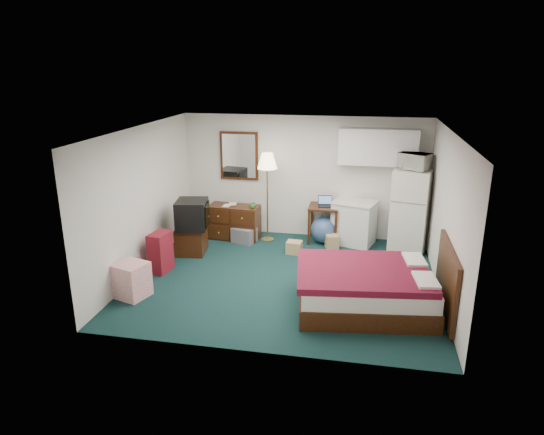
% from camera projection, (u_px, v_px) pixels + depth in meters
% --- Properties ---
extents(floor, '(5.00, 4.50, 0.01)m').
position_uv_depth(floor, '(285.00, 278.00, 8.24)').
color(floor, black).
rests_on(floor, ground).
extents(ceiling, '(5.00, 4.50, 0.01)m').
position_uv_depth(ceiling, '(287.00, 130.00, 7.48)').
color(ceiling, silver).
rests_on(ceiling, walls).
extents(walls, '(5.01, 4.51, 2.50)m').
position_uv_depth(walls, '(286.00, 208.00, 7.86)').
color(walls, silver).
rests_on(walls, floor).
extents(mirror, '(0.80, 0.06, 1.00)m').
position_uv_depth(mirror, '(239.00, 156.00, 10.05)').
color(mirror, white).
rests_on(mirror, walls).
extents(upper_cabinets, '(1.50, 0.35, 0.70)m').
position_uv_depth(upper_cabinets, '(378.00, 147.00, 9.32)').
color(upper_cabinets, silver).
rests_on(upper_cabinets, walls).
extents(headboard, '(0.06, 1.56, 1.00)m').
position_uv_depth(headboard, '(447.00, 280.00, 6.88)').
color(headboard, black).
rests_on(headboard, walls).
extents(dresser, '(1.07, 0.55, 0.70)m').
position_uv_depth(dresser, '(234.00, 222.00, 10.01)').
color(dresser, black).
rests_on(dresser, floor).
extents(floor_lamp, '(0.49, 0.49, 1.81)m').
position_uv_depth(floor_lamp, '(267.00, 198.00, 9.74)').
color(floor_lamp, gold).
rests_on(floor_lamp, floor).
extents(desk, '(0.59, 0.59, 0.75)m').
position_uv_depth(desk, '(323.00, 224.00, 9.85)').
color(desk, black).
rests_on(desk, floor).
extents(exercise_ball, '(0.68, 0.68, 0.55)m').
position_uv_depth(exercise_ball, '(324.00, 230.00, 9.78)').
color(exercise_ball, '#344F7F').
rests_on(exercise_ball, floor).
extents(kitchen_counter, '(0.92, 0.79, 0.85)m').
position_uv_depth(kitchen_counter, '(354.00, 223.00, 9.70)').
color(kitchen_counter, silver).
rests_on(kitchen_counter, floor).
extents(fridge, '(0.81, 0.81, 1.60)m').
position_uv_depth(fridge, '(410.00, 210.00, 9.25)').
color(fridge, white).
rests_on(fridge, floor).
extents(bed, '(2.09, 1.73, 0.62)m').
position_uv_depth(bed, '(365.00, 289.00, 7.16)').
color(bed, '#560515').
rests_on(bed, floor).
extents(tv_stand, '(0.59, 0.63, 0.53)m').
position_uv_depth(tv_stand, '(191.00, 240.00, 9.27)').
color(tv_stand, black).
rests_on(tv_stand, floor).
extents(suitcase, '(0.33, 0.47, 0.71)m').
position_uv_depth(suitcase, '(160.00, 252.00, 8.41)').
color(suitcase, '#620B15').
rests_on(suitcase, floor).
extents(retail_box, '(0.56, 0.56, 0.55)m').
position_uv_depth(retail_box, '(132.00, 280.00, 7.51)').
color(retail_box, white).
rests_on(retail_box, floor).
extents(file_bin, '(0.52, 0.46, 0.31)m').
position_uv_depth(file_bin, '(244.00, 235.00, 9.83)').
color(file_bin, slate).
rests_on(file_bin, floor).
extents(cardboard_box_a, '(0.30, 0.27, 0.24)m').
position_uv_depth(cardboard_box_a, '(294.00, 247.00, 9.28)').
color(cardboard_box_a, olive).
rests_on(cardboard_box_a, floor).
extents(cardboard_box_b, '(0.30, 0.33, 0.28)m').
position_uv_depth(cardboard_box_b, '(332.00, 242.00, 9.52)').
color(cardboard_box_b, olive).
rests_on(cardboard_box_b, floor).
extents(laptop, '(0.32, 0.27, 0.20)m').
position_uv_depth(laptop, '(325.00, 202.00, 9.66)').
color(laptop, black).
rests_on(laptop, desk).
extents(crt_tv, '(0.67, 0.71, 0.53)m').
position_uv_depth(crt_tv, '(192.00, 214.00, 9.06)').
color(crt_tv, black).
rests_on(crt_tv, tv_stand).
extents(microwave, '(0.63, 0.56, 0.38)m').
position_uv_depth(microwave, '(415.00, 159.00, 8.93)').
color(microwave, white).
rests_on(microwave, fridge).
extents(book_a, '(0.15, 0.03, 0.21)m').
position_uv_depth(book_a, '(223.00, 201.00, 9.87)').
color(book_a, olive).
rests_on(book_a, dresser).
extents(book_b, '(0.16, 0.05, 0.22)m').
position_uv_depth(book_b, '(228.00, 199.00, 9.95)').
color(book_b, olive).
rests_on(book_b, dresser).
extents(mug, '(0.13, 0.11, 0.13)m').
position_uv_depth(mug, '(253.00, 205.00, 9.72)').
color(mug, '#3C7832').
rests_on(mug, dresser).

